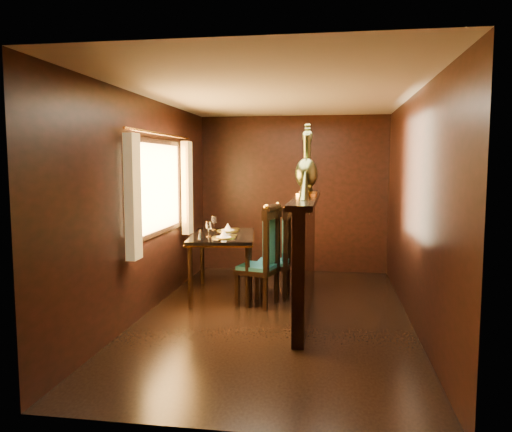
% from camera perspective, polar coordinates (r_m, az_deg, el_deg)
% --- Properties ---
extents(ground, '(5.00, 5.00, 0.00)m').
position_cam_1_polar(ground, '(5.83, 2.21, -11.37)').
color(ground, black).
rests_on(ground, ground).
extents(room_shell, '(3.04, 5.04, 2.52)m').
position_cam_1_polar(room_shell, '(5.59, 1.42, 4.38)').
color(room_shell, black).
rests_on(room_shell, ground).
extents(partition, '(0.26, 2.70, 1.36)m').
position_cam_1_polar(partition, '(5.92, 5.66, -4.01)').
color(partition, black).
rests_on(partition, ground).
extents(dining_table, '(1.02, 1.48, 1.01)m').
position_cam_1_polar(dining_table, '(6.61, -3.88, -2.74)').
color(dining_table, black).
rests_on(dining_table, ground).
extents(chair_left, '(0.56, 0.57, 1.27)m').
position_cam_1_polar(chair_left, '(6.09, 1.16, -4.20)').
color(chair_left, black).
rests_on(chair_left, ground).
extents(chair_right, '(0.45, 0.49, 1.22)m').
position_cam_1_polar(chair_right, '(6.50, 2.96, -3.78)').
color(chair_right, black).
rests_on(chair_right, ground).
extents(peacock_left, '(0.27, 0.71, 0.85)m').
position_cam_1_polar(peacock_left, '(5.77, 5.77, 6.41)').
color(peacock_left, '#1C5435').
rests_on(peacock_left, partition).
extents(peacock_right, '(0.25, 0.68, 0.81)m').
position_cam_1_polar(peacock_right, '(6.17, 5.97, 6.18)').
color(peacock_right, '#1C5435').
rests_on(peacock_right, partition).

